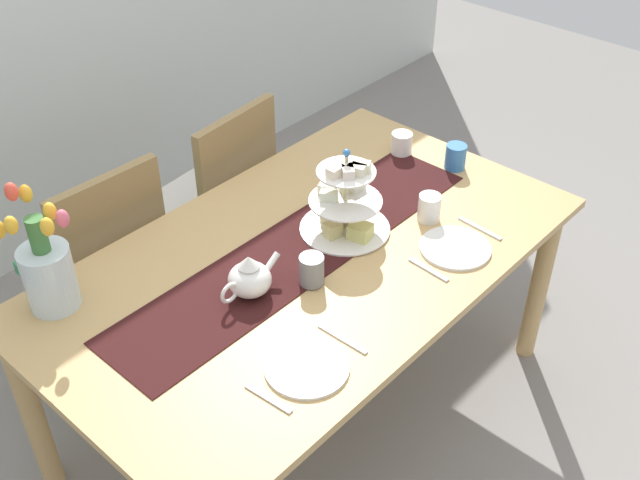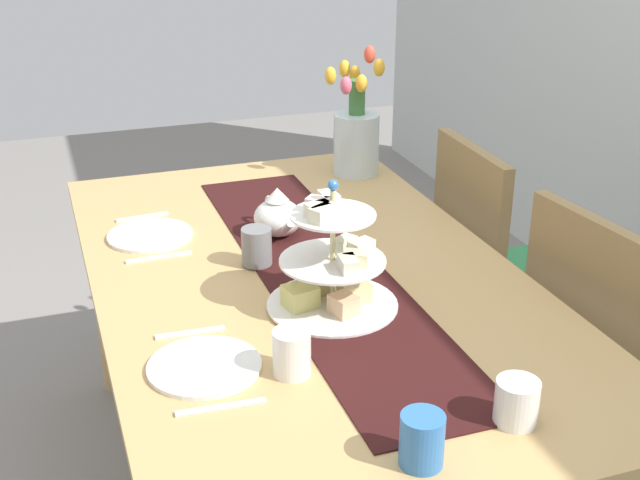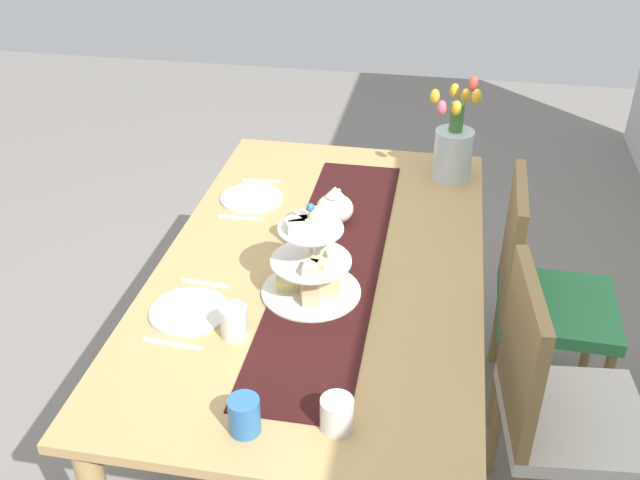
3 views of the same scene
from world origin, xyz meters
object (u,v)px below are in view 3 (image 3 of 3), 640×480
at_px(chair_left, 539,289).
at_px(teapot, 335,207).
at_px(chair_right, 553,401).
at_px(mug_orange, 244,415).
at_px(tulip_vase, 453,147).
at_px(knife_left, 241,218).
at_px(dinner_plate_right, 189,311).
at_px(dinner_plate_left, 252,198).
at_px(dining_table, 322,283).
at_px(tiered_cake_stand, 311,266).
at_px(mug_white_text, 234,322).
at_px(fork_right, 205,283).
at_px(cream_jug, 337,414).
at_px(knife_right, 172,344).
at_px(fork_left, 261,181).
at_px(mug_grey, 297,229).

xyz_separation_m(chair_left, teapot, (0.06, -0.74, 0.30)).
distance_m(chair_right, mug_orange, 0.97).
xyz_separation_m(tulip_vase, knife_left, (0.45, -0.72, -0.13)).
bearing_deg(dinner_plate_right, teapot, 150.80).
bearing_deg(dinner_plate_left, dining_table, 42.64).
distance_m(tiered_cake_stand, mug_white_text, 0.29).
bearing_deg(tiered_cake_stand, dining_table, 179.78).
xyz_separation_m(tiered_cake_stand, tulip_vase, (-0.85, 0.39, 0.03)).
height_order(tulip_vase, fork_right, tulip_vase).
relative_size(tiered_cake_stand, teapot, 1.28).
relative_size(dining_table, cream_jug, 20.78).
xyz_separation_m(tulip_vase, dinner_plate_right, (1.00, -0.72, -0.13)).
bearing_deg(chair_right, cream_jug, -52.86).
xyz_separation_m(chair_right, knife_left, (-0.48, -1.07, 0.24)).
xyz_separation_m(chair_left, knife_right, (0.79, -1.07, 0.24)).
xyz_separation_m(tiered_cake_stand, fork_left, (-0.68, -0.33, -0.09)).
relative_size(cream_jug, fork_left, 0.57).
relative_size(chair_left, mug_white_text, 9.58).
relative_size(dinner_plate_right, fork_right, 1.53).
distance_m(teapot, fork_right, 0.56).
distance_m(chair_right, cream_jug, 0.78).
bearing_deg(fork_right, mug_grey, 141.51).
height_order(knife_left, knife_right, same).
bearing_deg(teapot, knife_right, -24.17).
height_order(teapot, dinner_plate_left, teapot).
relative_size(teapot, knife_left, 1.40).
relative_size(teapot, mug_orange, 2.51).
bearing_deg(dinner_plate_right, mug_grey, 152.17).
bearing_deg(mug_orange, chair_left, 143.34).
bearing_deg(dinner_plate_left, mug_grey, 40.52).
distance_m(dining_table, knife_left, 0.40).
height_order(knife_left, mug_white_text, mug_white_text).
xyz_separation_m(dining_table, chair_right, (0.26, 0.74, -0.15)).
distance_m(dinner_plate_left, fork_left, 0.15).
relative_size(fork_left, mug_white_text, 1.58).
relative_size(teapot, fork_left, 1.59).
height_order(tulip_vase, mug_orange, tulip_vase).
relative_size(dining_table, dinner_plate_right, 7.68).
bearing_deg(fork_left, dinner_plate_right, 0.00).
distance_m(knife_left, knife_right, 0.70).
relative_size(chair_right, dinner_plate_left, 3.96).
relative_size(mug_grey, mug_orange, 1.00).
xyz_separation_m(teapot, knife_right, (0.74, -0.33, -0.06)).
bearing_deg(mug_white_text, mug_grey, 172.37).
bearing_deg(chair_right, knife_right, -78.26).
xyz_separation_m(chair_left, cream_jug, (1.01, -0.58, 0.28)).
relative_size(chair_left, fork_right, 6.07).
bearing_deg(mug_grey, mug_white_text, -7.63).
bearing_deg(dining_table, tiered_cake_stand, -0.22).
bearing_deg(teapot, tulip_vase, 136.78).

